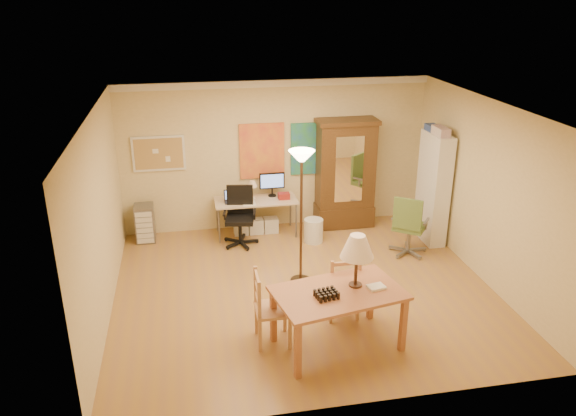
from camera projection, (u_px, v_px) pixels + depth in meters
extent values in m
plane|color=#AB7D3C|center=(304.00, 289.00, 8.32)|extent=(5.50, 5.50, 0.00)
cube|color=white|center=(275.00, 83.00, 9.59)|extent=(5.50, 0.08, 0.12)
cube|color=tan|center=(159.00, 154.00, 9.67)|extent=(0.90, 0.04, 0.62)
cube|color=yellow|center=(262.00, 151.00, 10.00)|extent=(0.80, 0.04, 1.00)
cube|color=teal|center=(311.00, 148.00, 10.15)|extent=(0.75, 0.04, 0.95)
cube|color=#965131|center=(338.00, 293.00, 6.76)|extent=(1.69, 1.21, 0.04)
cube|color=#965131|center=(298.00, 351.00, 6.32)|extent=(0.08, 0.08, 0.73)
cube|color=#965131|center=(403.00, 325.00, 6.81)|extent=(0.08, 0.08, 0.73)
cube|color=#965131|center=(273.00, 316.00, 6.99)|extent=(0.08, 0.08, 0.73)
cube|color=#965131|center=(371.00, 294.00, 7.48)|extent=(0.08, 0.08, 0.73)
cylinder|color=#331D11|center=(355.00, 285.00, 6.88)|extent=(0.16, 0.16, 0.02)
cylinder|color=#331D11|center=(356.00, 271.00, 6.81)|extent=(0.04, 0.04, 0.41)
cone|color=beige|center=(357.00, 246.00, 6.69)|extent=(0.41, 0.41, 0.29)
cube|color=white|center=(376.00, 287.00, 6.82)|extent=(0.23, 0.19, 0.03)
cube|color=black|center=(327.00, 294.00, 6.61)|extent=(0.33, 0.28, 0.08)
cube|color=tan|center=(342.00, 287.00, 7.53)|extent=(0.43, 0.41, 0.04)
cube|color=tan|center=(351.00, 294.00, 7.80)|extent=(0.04, 0.04, 0.42)
cube|color=tan|center=(325.00, 296.00, 7.74)|extent=(0.04, 0.04, 0.42)
cube|color=tan|center=(358.00, 307.00, 7.48)|extent=(0.04, 0.04, 0.42)
cube|color=tan|center=(331.00, 309.00, 7.42)|extent=(0.04, 0.04, 0.42)
cube|color=tan|center=(359.00, 276.00, 7.31)|extent=(0.04, 0.04, 0.49)
cube|color=tan|center=(332.00, 278.00, 7.25)|extent=(0.04, 0.04, 0.49)
cube|color=tan|center=(346.00, 273.00, 7.26)|extent=(0.37, 0.03, 0.05)
cube|color=tan|center=(273.00, 309.00, 6.95)|extent=(0.44, 0.46, 0.04)
cube|color=tan|center=(290.00, 333.00, 6.89)|extent=(0.04, 0.04, 0.44)
cube|color=tan|center=(285.00, 316.00, 7.25)|extent=(0.04, 0.04, 0.44)
cube|color=tan|center=(260.00, 336.00, 6.83)|extent=(0.04, 0.04, 0.44)
cube|color=tan|center=(256.00, 319.00, 7.19)|extent=(0.04, 0.04, 0.44)
cube|color=tan|center=(259.00, 301.00, 6.65)|extent=(0.04, 0.04, 0.51)
cube|color=tan|center=(256.00, 285.00, 7.01)|extent=(0.04, 0.04, 0.51)
cube|color=tan|center=(257.00, 289.00, 6.81)|extent=(0.04, 0.39, 0.05)
cylinder|color=#402A19|center=(301.00, 280.00, 8.54)|extent=(0.31, 0.31, 0.03)
cylinder|color=#402A19|center=(301.00, 221.00, 8.18)|extent=(0.04, 0.04, 1.94)
cone|color=#FFE0A5|center=(302.00, 156.00, 7.82)|extent=(0.38, 0.38, 0.15)
cube|color=tan|center=(256.00, 200.00, 9.94)|extent=(1.45, 0.64, 0.03)
cylinder|color=slate|center=(219.00, 226.00, 9.70)|extent=(0.03, 0.03, 0.64)
cylinder|color=slate|center=(296.00, 221.00, 9.93)|extent=(0.03, 0.03, 0.64)
cylinder|color=slate|center=(217.00, 215.00, 10.20)|extent=(0.03, 0.03, 0.64)
cylinder|color=slate|center=(290.00, 210.00, 10.43)|extent=(0.03, 0.03, 0.64)
cube|color=black|center=(233.00, 202.00, 9.82)|extent=(0.29, 0.20, 0.01)
cube|color=black|center=(232.00, 194.00, 9.92)|extent=(0.29, 0.05, 0.19)
cube|color=black|center=(272.00, 181.00, 10.01)|extent=(0.45, 0.04, 0.29)
cone|color=beige|center=(252.00, 184.00, 9.91)|extent=(0.18, 0.18, 0.11)
cube|color=white|center=(249.00, 203.00, 9.79)|extent=(0.23, 0.29, 0.01)
cube|color=maroon|center=(284.00, 196.00, 9.96)|extent=(0.20, 0.15, 0.11)
cube|color=white|center=(241.00, 227.00, 10.13)|extent=(0.25, 0.22, 0.27)
cube|color=white|center=(256.00, 226.00, 10.17)|extent=(0.25, 0.22, 0.27)
cube|color=silver|center=(271.00, 225.00, 10.22)|extent=(0.25, 0.22, 0.27)
cylinder|color=black|center=(240.00, 232.00, 9.68)|extent=(0.06, 0.06, 0.39)
cube|color=black|center=(240.00, 220.00, 9.59)|extent=(0.54, 0.52, 0.07)
cube|color=black|center=(240.00, 199.00, 9.69)|extent=(0.45, 0.13, 0.51)
cube|color=black|center=(224.00, 212.00, 9.54)|extent=(0.09, 0.30, 0.03)
cube|color=black|center=(254.00, 212.00, 9.55)|extent=(0.09, 0.30, 0.03)
cylinder|color=slate|center=(409.00, 239.00, 9.36)|extent=(0.06, 0.06, 0.40)
cube|color=#46612B|center=(410.00, 227.00, 9.28)|extent=(0.67, 0.66, 0.07)
cube|color=#46612B|center=(408.00, 214.00, 8.98)|extent=(0.40, 0.32, 0.52)
cube|color=slate|center=(426.00, 222.00, 9.12)|extent=(0.21, 0.27, 0.03)
cube|color=slate|center=(395.00, 216.00, 9.33)|extent=(0.21, 0.27, 0.03)
cube|color=slate|center=(145.00, 223.00, 9.81)|extent=(0.33, 0.37, 0.66)
cube|color=silver|center=(144.00, 228.00, 9.63)|extent=(0.28, 0.02, 0.56)
cube|color=#37210F|center=(345.00, 176.00, 10.22)|extent=(1.02, 0.46, 1.95)
cube|color=#37210F|center=(344.00, 215.00, 10.50)|extent=(1.06, 0.50, 0.39)
cube|color=white|center=(349.00, 170.00, 9.94)|extent=(0.51, 0.01, 1.20)
cube|color=#37210F|center=(347.00, 122.00, 9.85)|extent=(1.09, 0.52, 0.07)
cube|color=white|center=(433.00, 188.00, 9.62)|extent=(0.29, 0.77, 1.92)
cube|color=#993333|center=(432.00, 218.00, 9.67)|extent=(0.17, 0.38, 0.23)
cube|color=#334C99|center=(430.00, 150.00, 9.56)|extent=(0.17, 0.27, 0.19)
cylinder|color=silver|center=(314.00, 231.00, 9.80)|extent=(0.34, 0.34, 0.42)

